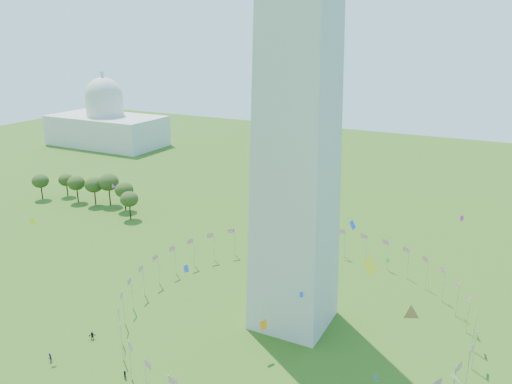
% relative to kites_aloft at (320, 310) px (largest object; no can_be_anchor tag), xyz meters
% --- Properties ---
extents(flag_ring, '(80.24, 80.24, 9.00)m').
position_rel_kites_aloft_xyz_m(flag_ring, '(-15.09, 24.27, -15.37)').
color(flag_ring, silver).
rests_on(flag_ring, ground).
extents(capitol_building, '(70.00, 35.00, 46.00)m').
position_rel_kites_aloft_xyz_m(capitol_building, '(-195.09, 154.27, 3.13)').
color(capitol_building, beige).
rests_on(capitol_building, ground).
extents(kites_aloft, '(121.10, 54.04, 36.80)m').
position_rel_kites_aloft_xyz_m(kites_aloft, '(0.00, 0.00, 0.00)').
color(kites_aloft, white).
rests_on(kites_aloft, ground).
extents(tree_line_west, '(55.10, 16.20, 12.74)m').
position_rel_kites_aloft_xyz_m(tree_line_west, '(-119.08, 65.51, -14.29)').
color(tree_line_west, '#3B531B').
rests_on(tree_line_west, ground).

